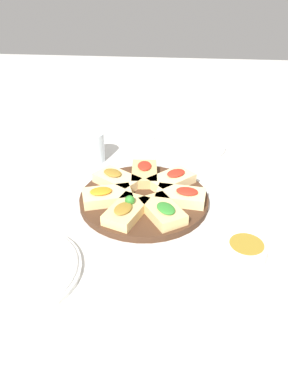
{
  "coord_description": "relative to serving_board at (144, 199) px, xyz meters",
  "views": [
    {
      "loc": [
        -0.74,
        -0.07,
        0.5
      ],
      "look_at": [
        0.0,
        0.0,
        0.03
      ],
      "focal_mm": 35.0,
      "sensor_mm": 36.0,
      "label": 1
    }
  ],
  "objects": [
    {
      "name": "focaccia_slice_4",
      "position": [
        0.06,
        -0.06,
        0.02
      ],
      "size": [
        0.12,
        0.12,
        0.03
      ],
      "color": "#E5C689",
      "rests_on": "serving_board"
    },
    {
      "name": "focaccia_slice_5",
      "position": [
        0.09,
        0.01,
        0.02
      ],
      "size": [
        0.12,
        0.07,
        0.03
      ],
      "color": "tan",
      "rests_on": "serving_board"
    },
    {
      "name": "plate_right",
      "position": [
        0.32,
        -0.1,
        -0.0
      ],
      "size": [
        0.24,
        0.24,
        0.02
      ],
      "color": "white",
      "rests_on": "ground_plane"
    },
    {
      "name": "water_glass",
      "position": [
        0.2,
        0.17,
        0.03
      ],
      "size": [
        0.07,
        0.07,
        0.09
      ],
      "primitive_type": "cylinder",
      "color": "silver",
      "rests_on": "ground_plane"
    },
    {
      "name": "focaccia_slice_1",
      "position": [
        -0.08,
        0.03,
        0.02
      ],
      "size": [
        0.13,
        0.1,
        0.04
      ],
      "color": "#DBB775",
      "rests_on": "serving_board"
    },
    {
      "name": "plate_left",
      "position": [
        -0.26,
        0.22,
        -0.0
      ],
      "size": [
        0.24,
        0.24,
        0.02
      ],
      "color": "white",
      "rests_on": "ground_plane"
    },
    {
      "name": "focaccia_slice_2",
      "position": [
        -0.07,
        -0.05,
        0.02
      ],
      "size": [
        0.13,
        0.11,
        0.03
      ],
      "color": "#DBB775",
      "rests_on": "serving_board"
    },
    {
      "name": "focaccia_slice_0",
      "position": [
        -0.03,
        0.08,
        0.02
      ],
      "size": [
        0.09,
        0.13,
        0.03
      ],
      "color": "#E5C689",
      "rests_on": "serving_board"
    },
    {
      "name": "serving_board",
      "position": [
        0.0,
        0.0,
        0.0
      ],
      "size": [
        0.31,
        0.31,
        0.02
      ],
      "primitive_type": "cylinder",
      "color": "#422819",
      "rests_on": "ground_plane"
    },
    {
      "name": "ground_plane",
      "position": [
        0.0,
        0.0,
        -0.01
      ],
      "size": [
        3.0,
        3.0,
        0.0
      ],
      "primitive_type": "plane",
      "color": "beige"
    },
    {
      "name": "focaccia_slice_3",
      "position": [
        -0.01,
        -0.09,
        0.02
      ],
      "size": [
        0.08,
        0.12,
        0.03
      ],
      "color": "#E5C689",
      "rests_on": "serving_board"
    },
    {
      "name": "focaccia_slice_6",
      "position": [
        0.05,
        0.07,
        0.02
      ],
      "size": [
        0.12,
        0.13,
        0.03
      ],
      "color": "#E5C689",
      "rests_on": "serving_board"
    },
    {
      "name": "napkin_stack",
      "position": [
        -0.01,
        -0.32,
        -0.0
      ],
      "size": [
        0.14,
        0.13,
        0.01
      ],
      "primitive_type": "cube",
      "rotation": [
        0.0,
        0.0,
        0.4
      ],
      "color": "white",
      "rests_on": "ground_plane"
    },
    {
      "name": "dipping_bowl",
      "position": [
        -0.17,
        -0.22,
        0.01
      ],
      "size": [
        0.09,
        0.09,
        0.03
      ],
      "color": "silver",
      "rests_on": "ground_plane"
    }
  ]
}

